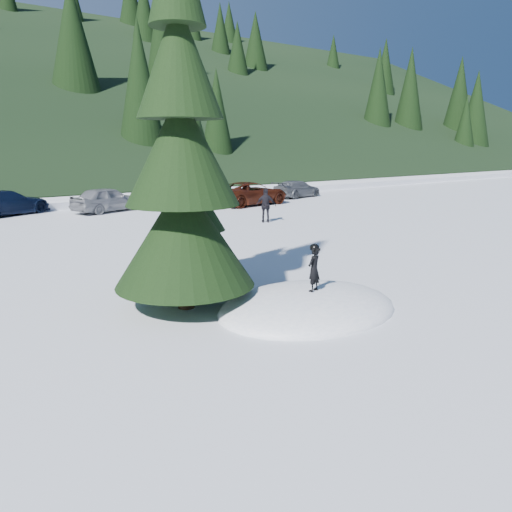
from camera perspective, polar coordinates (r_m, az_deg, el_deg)
ground at (r=11.71m, az=5.95°, el=-6.06°), size 200.00×200.00×0.00m
snow_mound at (r=11.71m, az=5.95°, el=-6.06°), size 4.48×3.52×0.96m
spruce_tall at (r=11.28m, az=-8.47°, el=10.36°), size 3.20×3.20×8.60m
spruce_short at (r=13.08m, az=-7.40°, el=5.33°), size 2.20×2.20×5.37m
child_skier at (r=11.32m, az=6.64°, el=-1.50°), size 0.43×0.34×1.02m
adult_0 at (r=24.68m, az=-8.35°, el=5.70°), size 0.90×0.76×1.66m
adult_1 at (r=24.55m, az=1.15°, el=5.79°), size 1.03×0.90×1.66m
car_3 at (r=30.25m, az=-26.68°, el=5.47°), size 5.11×3.64×1.37m
car_4 at (r=29.74m, az=-16.63°, el=6.23°), size 4.50×2.83×1.43m
car_5 at (r=33.74m, az=-9.27°, el=7.15°), size 4.09×2.71×1.27m
car_6 at (r=31.91m, az=-0.67°, el=7.17°), size 5.50×3.04×1.46m
car_7 at (r=36.66m, az=4.68°, el=7.65°), size 4.50×2.56×1.23m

